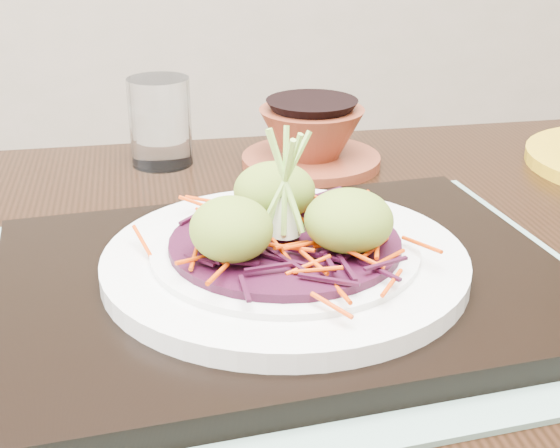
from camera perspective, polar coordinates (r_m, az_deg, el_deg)
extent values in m
cube|color=black|center=(0.60, 1.85, -6.03)|extent=(1.15, 0.77, 0.04)
cube|color=gray|center=(0.57, 0.35, -5.22)|extent=(0.50, 0.40, 0.00)
cube|color=black|center=(0.57, 0.36, -4.24)|extent=(0.43, 0.34, 0.02)
cylinder|color=silver|center=(0.56, 0.36, -2.79)|extent=(0.26, 0.26, 0.01)
cylinder|color=silver|center=(0.56, 0.36, -1.97)|extent=(0.19, 0.19, 0.01)
cylinder|color=#380B1F|center=(0.55, 0.37, -1.41)|extent=(0.17, 0.17, 0.01)
ellipsoid|color=olive|center=(0.52, -3.56, -0.42)|extent=(0.06, 0.06, 0.05)
ellipsoid|color=olive|center=(0.53, 5.07, 0.21)|extent=(0.06, 0.06, 0.05)
ellipsoid|color=olive|center=(0.58, -0.39, 2.40)|extent=(0.06, 0.06, 0.05)
cylinder|color=white|center=(0.85, -8.75, 7.40)|extent=(0.07, 0.07, 0.09)
cylinder|color=maroon|center=(0.84, 2.28, 4.68)|extent=(0.19, 0.19, 0.01)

